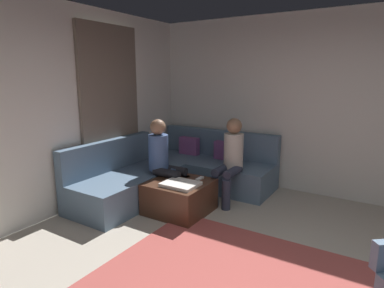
{
  "coord_description": "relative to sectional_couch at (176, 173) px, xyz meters",
  "views": [
    {
      "loc": [
        0.7,
        -2.11,
        1.8
      ],
      "look_at": [
        -1.63,
        1.63,
        0.85
      ],
      "focal_mm": 30.16,
      "sensor_mm": 36.0,
      "label": 1
    }
  ],
  "objects": [
    {
      "name": "person_on_couch_back",
      "position": [
        0.9,
        0.06,
        0.38
      ],
      "size": [
        0.3,
        0.6,
        1.2
      ],
      "rotation": [
        0.0,
        0.0,
        3.14
      ],
      "color": "#2D3347",
      "rests_on": "ground_plane"
    },
    {
      "name": "wall_back",
      "position": [
        2.08,
        1.06,
        1.07
      ],
      "size": [
        6.0,
        0.12,
        2.7
      ],
      "primitive_type": "cube",
      "color": "silver",
      "rests_on": "ground_plane"
    },
    {
      "name": "ottoman",
      "position": [
        0.5,
        -0.64,
        -0.07
      ],
      "size": [
        0.76,
        0.76,
        0.42
      ],
      "primitive_type": "cube",
      "color": "#4C2D1E",
      "rests_on": "ground_plane"
    },
    {
      "name": "curtain_panel",
      "position": [
        -0.76,
        -0.58,
        0.97
      ],
      "size": [
        0.06,
        1.1,
        2.5
      ],
      "primitive_type": "cube",
      "color": "#726659",
      "rests_on": "ground_plane"
    },
    {
      "name": "person_on_couch_side",
      "position": [
        0.15,
        -0.5,
        0.38
      ],
      "size": [
        0.6,
        0.3,
        1.2
      ],
      "rotation": [
        0.0,
        0.0,
        -1.57
      ],
      "color": "black",
      "rests_on": "ground_plane"
    },
    {
      "name": "wall_left",
      "position": [
        -0.86,
        -1.88,
        1.07
      ],
      "size": [
        0.12,
        6.0,
        2.7
      ],
      "primitive_type": "cube",
      "color": "silver",
      "rests_on": "ground_plane"
    },
    {
      "name": "game_remote",
      "position": [
        0.68,
        -0.42,
        0.15
      ],
      "size": [
        0.05,
        0.15,
        0.02
      ],
      "primitive_type": "cube",
      "color": "white",
      "rests_on": "ottoman"
    },
    {
      "name": "sectional_couch",
      "position": [
        0.0,
        0.0,
        0.0
      ],
      "size": [
        2.1,
        2.55,
        0.87
      ],
      "color": "slate",
      "rests_on": "ground_plane"
    },
    {
      "name": "coffee_mug",
      "position": [
        0.28,
        -0.46,
        0.19
      ],
      "size": [
        0.08,
        0.08,
        0.1
      ],
      "primitive_type": "cylinder",
      "color": "#334C72",
      "rests_on": "ottoman"
    },
    {
      "name": "folded_blanket",
      "position": [
        0.6,
        -0.76,
        0.16
      ],
      "size": [
        0.44,
        0.36,
        0.04
      ],
      "primitive_type": "cube",
      "color": "white",
      "rests_on": "ottoman"
    }
  ]
}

